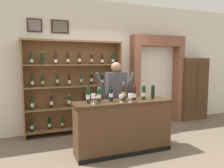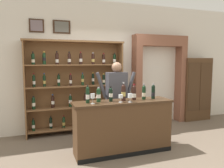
% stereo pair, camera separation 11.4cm
% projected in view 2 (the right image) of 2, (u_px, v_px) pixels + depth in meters
% --- Properties ---
extents(ground_plane, '(14.00, 14.00, 0.02)m').
position_uv_depth(ground_plane, '(119.00, 153.00, 4.03)').
color(ground_plane, '#6B5B4C').
extents(back_wall, '(12.00, 0.19, 3.17)m').
position_uv_depth(back_wall, '(95.00, 66.00, 5.45)').
color(back_wall, silver).
rests_on(back_wall, ground).
extents(wine_shelf, '(2.30, 0.36, 2.16)m').
position_uv_depth(wine_shelf, '(75.00, 84.00, 5.08)').
color(wine_shelf, brown).
rests_on(wine_shelf, ground).
extents(archway_doorway, '(1.54, 0.45, 2.37)m').
position_uv_depth(archway_doorway, '(158.00, 74.00, 5.93)').
color(archway_doorway, brown).
rests_on(archway_doorway, ground).
extents(side_cabinet, '(0.86, 0.38, 1.78)m').
position_uv_depth(side_cabinet, '(195.00, 89.00, 6.24)').
color(side_cabinet, '#4C331E').
rests_on(side_cabinet, ground).
extents(tasting_counter, '(1.84, 0.51, 0.97)m').
position_uv_depth(tasting_counter, '(123.00, 127.00, 4.00)').
color(tasting_counter, '#4C331E').
rests_on(tasting_counter, ground).
extents(shopkeeper, '(0.90, 0.22, 1.68)m').
position_uv_depth(shopkeeper, '(117.00, 93.00, 4.51)').
color(shopkeeper, '#2D3347').
rests_on(shopkeeper, ground).
extents(tasting_bottle_riserva, '(0.07, 0.07, 0.31)m').
position_uv_depth(tasting_bottle_riserva, '(88.00, 95.00, 3.73)').
color(tasting_bottle_riserva, black).
rests_on(tasting_bottle_riserva, tasting_counter).
extents(tasting_bottle_bianco, '(0.08, 0.08, 0.27)m').
position_uv_depth(tasting_bottle_bianco, '(99.00, 95.00, 3.83)').
color(tasting_bottle_bianco, '#19381E').
rests_on(tasting_bottle_bianco, tasting_counter).
extents(tasting_bottle_vin_santo, '(0.07, 0.07, 0.28)m').
position_uv_depth(tasting_bottle_vin_santo, '(111.00, 94.00, 3.89)').
color(tasting_bottle_vin_santo, black).
rests_on(tasting_bottle_vin_santo, tasting_counter).
extents(tasting_bottle_rosso, '(0.08, 0.08, 0.34)m').
position_uv_depth(tasting_bottle_rosso, '(123.00, 92.00, 3.96)').
color(tasting_bottle_rosso, black).
rests_on(tasting_bottle_rosso, tasting_counter).
extents(tasting_bottle_super_tuscan, '(0.08, 0.08, 0.30)m').
position_uv_depth(tasting_bottle_super_tuscan, '(134.00, 93.00, 4.04)').
color(tasting_bottle_super_tuscan, black).
rests_on(tasting_bottle_super_tuscan, tasting_counter).
extents(tasting_bottle_brunello, '(0.07, 0.07, 0.30)m').
position_uv_depth(tasting_bottle_brunello, '(144.00, 92.00, 4.10)').
color(tasting_bottle_brunello, black).
rests_on(tasting_bottle_brunello, tasting_counter).
extents(tasting_bottle_grappa, '(0.07, 0.07, 0.30)m').
position_uv_depth(tasting_bottle_grappa, '(153.00, 92.00, 4.17)').
color(tasting_bottle_grappa, black).
rests_on(tasting_bottle_grappa, tasting_counter).
extents(wine_glass_spare, '(0.08, 0.08, 0.18)m').
position_uv_depth(wine_glass_spare, '(93.00, 96.00, 3.68)').
color(wine_glass_spare, silver).
rests_on(wine_glass_spare, tasting_counter).
extents(wine_glass_center, '(0.08, 0.08, 0.14)m').
position_uv_depth(wine_glass_center, '(121.00, 97.00, 3.81)').
color(wine_glass_center, silver).
rests_on(wine_glass_center, tasting_counter).
extents(wine_glass_right, '(0.08, 0.08, 0.15)m').
position_uv_depth(wine_glass_right, '(130.00, 96.00, 3.82)').
color(wine_glass_right, silver).
rests_on(wine_glass_right, tasting_counter).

